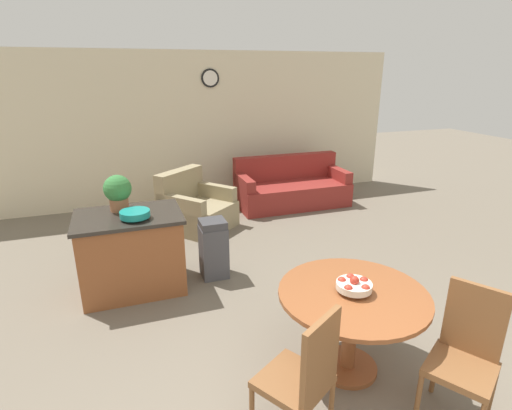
% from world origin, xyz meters
% --- Properties ---
extents(wall_back, '(8.00, 0.09, 2.70)m').
position_xyz_m(wall_back, '(0.00, 6.03, 1.35)').
color(wall_back, beige).
rests_on(wall_back, ground_plane).
extents(dining_table, '(1.18, 1.18, 0.73)m').
position_xyz_m(dining_table, '(0.31, 1.05, 0.57)').
color(dining_table, brown).
rests_on(dining_table, ground_plane).
extents(dining_chair_near_left, '(0.58, 0.58, 1.01)m').
position_xyz_m(dining_chair_near_left, '(-0.35, 0.55, 0.55)').
color(dining_chair_near_left, brown).
rests_on(dining_chair_near_left, ground_plane).
extents(dining_chair_near_right, '(0.58, 0.58, 1.01)m').
position_xyz_m(dining_chair_near_right, '(0.81, 0.39, 0.55)').
color(dining_chair_near_right, brown).
rests_on(dining_chair_near_right, ground_plane).
extents(fruit_bowl, '(0.28, 0.28, 0.14)m').
position_xyz_m(fruit_bowl, '(0.31, 1.05, 0.79)').
color(fruit_bowl, silver).
rests_on(fruit_bowl, dining_table).
extents(kitchen_island, '(1.13, 0.80, 0.90)m').
position_xyz_m(kitchen_island, '(-1.28, 2.99, 0.45)').
color(kitchen_island, brown).
rests_on(kitchen_island, ground_plane).
extents(teal_bowl, '(0.31, 0.31, 0.09)m').
position_xyz_m(teal_bowl, '(-1.21, 2.83, 0.95)').
color(teal_bowl, teal).
rests_on(teal_bowl, kitchen_island).
extents(potted_plant, '(0.30, 0.30, 0.40)m').
position_xyz_m(potted_plant, '(-1.36, 3.17, 1.12)').
color(potted_plant, '#A36642').
rests_on(potted_plant, kitchen_island).
extents(trash_bin, '(0.31, 0.30, 0.72)m').
position_xyz_m(trash_bin, '(-0.36, 2.98, 0.36)').
color(trash_bin, '#47474C').
rests_on(trash_bin, ground_plane).
extents(couch, '(2.00, 0.89, 0.88)m').
position_xyz_m(couch, '(1.62, 5.14, 0.30)').
color(couch, maroon).
rests_on(couch, ground_plane).
extents(armchair, '(1.29, 1.29, 0.89)m').
position_xyz_m(armchair, '(-0.26, 4.60, 0.30)').
color(armchair, '#998966').
rests_on(armchair, ground_plane).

